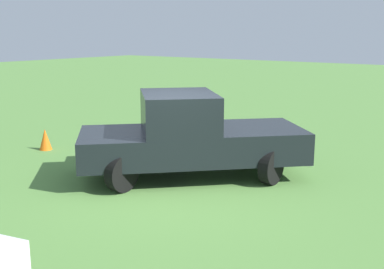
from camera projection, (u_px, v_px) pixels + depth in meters
The scene contains 3 objects.
ground_plane at pixel (175, 188), 9.33m from camera, with size 80.00×80.00×0.00m, color #54843D.
pickup_truck at pixel (186, 134), 9.93m from camera, with size 4.66×4.62×1.78m.
traffic_cone at pixel (45, 139), 12.32m from camera, with size 0.32×0.32×0.55m, color orange.
Camera 1 is at (6.93, 5.60, 3.00)m, focal length 44.30 mm.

